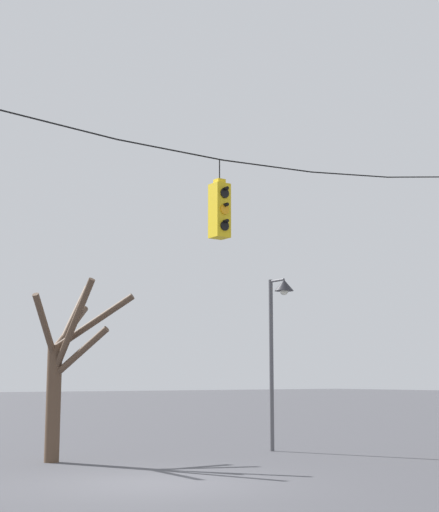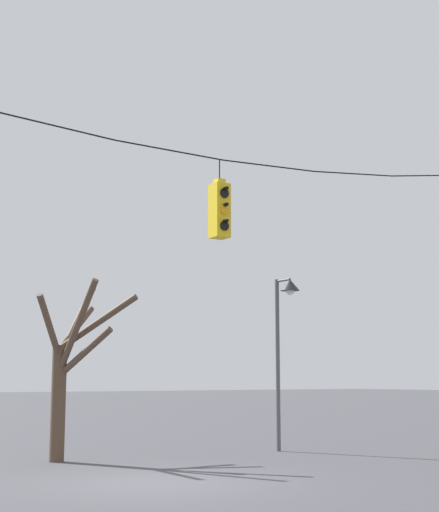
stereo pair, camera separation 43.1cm
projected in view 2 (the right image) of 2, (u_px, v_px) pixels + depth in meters
The scene contains 5 objects.
ground_plane at pixel (156, 483), 15.02m from camera, with size 200.00×200.00×0.00m, color #424247.
span_wire at pixel (172, 138), 15.65m from camera, with size 17.32×0.03×0.79m.
traffic_light_over_intersection at pixel (220, 210), 16.07m from camera, with size 0.34×0.46×1.66m.
street_lamp at pixel (285, 316), 21.83m from camera, with size 0.54×0.92×4.77m.
bare_tree at pixel (68, 366), 19.18m from camera, with size 2.34×2.85×4.45m.
Camera 2 is at (-7.58, -13.59, 1.98)m, focal length 55.00 mm.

